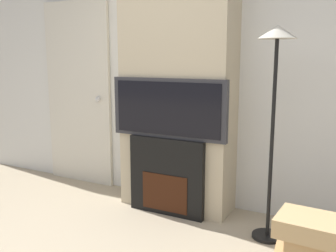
# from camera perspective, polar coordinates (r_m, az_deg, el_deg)

# --- Properties ---
(wall_back) EXTENTS (6.00, 0.06, 2.70)m
(wall_back) POSITION_cam_1_polar(r_m,az_deg,el_deg) (3.77, 3.05, 8.66)
(wall_back) COLOR silver
(wall_back) RESTS_ON ground_plane
(chimney_breast) EXTENTS (1.08, 0.40, 2.70)m
(chimney_breast) POSITION_cam_1_polar(r_m,az_deg,el_deg) (3.56, 1.50, 8.57)
(chimney_breast) COLOR #BCAD8E
(chimney_breast) RESTS_ON ground_plane
(fireplace) EXTENTS (0.75, 0.15, 0.73)m
(fireplace) POSITION_cam_1_polar(r_m,az_deg,el_deg) (3.55, -0.01, -7.62)
(fireplace) COLOR black
(fireplace) RESTS_ON ground_plane
(television) EXTENTS (1.14, 0.07, 0.55)m
(television) POSITION_cam_1_polar(r_m,az_deg,el_deg) (3.41, -0.03, 2.71)
(television) COLOR #2D2D33
(television) RESTS_ON fireplace
(floor_lamp) EXTENTS (0.29, 0.29, 1.70)m
(floor_lamp) POSITION_cam_1_polar(r_m,az_deg,el_deg) (2.99, 16.04, 7.48)
(floor_lamp) COLOR black
(floor_lamp) RESTS_ON ground_plane
(entry_door) EXTENTS (0.90, 0.09, 2.09)m
(entry_door) POSITION_cam_1_polar(r_m,az_deg,el_deg) (4.49, -13.49, 4.78)
(entry_door) COLOR beige
(entry_door) RESTS_ON ground_plane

